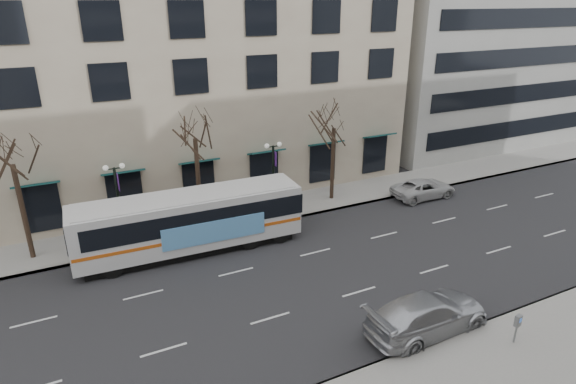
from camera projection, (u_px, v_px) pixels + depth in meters
ground at (252, 293)px, 24.54m from camera, size 160.00×160.00×0.00m
sidewalk_far at (269, 210)px, 34.05m from camera, size 80.00×4.00×0.15m
building_hotel at (119, 26)px, 36.71m from camera, size 40.00×20.00×24.00m
tree_far_left at (9, 148)px, 25.27m from camera, size 3.60×3.60×8.34m
tree_far_mid at (194, 123)px, 29.28m from camera, size 3.60×3.60×8.55m
tree_far_right at (334, 115)px, 33.55m from camera, size 3.60×3.60×8.06m
lamp_post_left at (119, 201)px, 28.22m from camera, size 1.22×0.45×5.21m
lamp_post_right at (274, 175)px, 32.31m from camera, size 1.22×0.45×5.21m
city_bus at (191, 220)px, 28.06m from camera, size 13.26×3.38×3.57m
silver_car at (428, 314)px, 21.50m from camera, size 6.11×2.62×1.75m
white_pickup at (423, 188)px, 36.18m from camera, size 5.04×2.38×1.39m
pay_station at (518, 323)px, 20.45m from camera, size 0.33×0.24×1.39m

